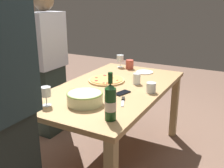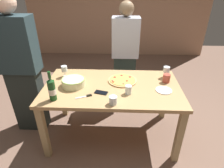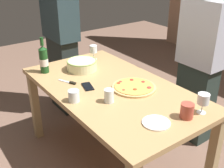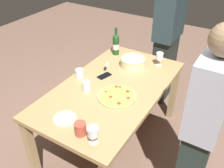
# 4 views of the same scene
# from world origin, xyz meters

# --- Properties ---
(ground_plane) EXTENTS (8.00, 8.00, 0.00)m
(ground_plane) POSITION_xyz_m (0.00, 0.00, 0.00)
(ground_plane) COLOR brown
(dining_table) EXTENTS (1.60, 0.90, 0.75)m
(dining_table) POSITION_xyz_m (0.00, 0.00, 0.66)
(dining_table) COLOR tan
(dining_table) RESTS_ON ground
(pizza) EXTENTS (0.35, 0.35, 0.03)m
(pizza) POSITION_xyz_m (0.12, 0.13, 0.76)
(pizza) COLOR tan
(pizza) RESTS_ON dining_table
(serving_bowl) EXTENTS (0.27, 0.27, 0.09)m
(serving_bowl) POSITION_xyz_m (-0.45, -0.01, 0.80)
(serving_bowl) COLOR beige
(serving_bowl) RESTS_ON dining_table
(wine_bottle) EXTENTS (0.08, 0.08, 0.32)m
(wine_bottle) POSITION_xyz_m (-0.60, -0.31, 0.88)
(wine_bottle) COLOR #19451B
(wine_bottle) RESTS_ON dining_table
(wine_glass_near_pizza) EXTENTS (0.07, 0.07, 0.15)m
(wine_glass_near_pizza) POSITION_xyz_m (-0.62, 0.22, 0.85)
(wine_glass_near_pizza) COLOR white
(wine_glass_near_pizza) RESTS_ON dining_table
(wine_glass_by_bottle) EXTENTS (0.08, 0.08, 0.14)m
(wine_glass_by_bottle) POSITION_xyz_m (0.68, 0.26, 0.85)
(wine_glass_by_bottle) COLOR white
(wine_glass_by_bottle) RESTS_ON dining_table
(cup_amber) EXTENTS (0.08, 0.08, 0.09)m
(cup_amber) POSITION_xyz_m (0.03, -0.36, 0.79)
(cup_amber) COLOR white
(cup_amber) RESTS_ON dining_table
(cup_ceramic) EXTENTS (0.09, 0.09, 0.10)m
(cup_ceramic) POSITION_xyz_m (0.66, 0.13, 0.80)
(cup_ceramic) COLOR #B14636
(cup_ceramic) RESTS_ON dining_table
(cup_spare) EXTENTS (0.07, 0.07, 0.10)m
(cup_spare) POSITION_xyz_m (0.19, -0.16, 0.80)
(cup_spare) COLOR white
(cup_spare) RESTS_ON dining_table
(side_plate) EXTENTS (0.18, 0.18, 0.01)m
(side_plate) POSITION_xyz_m (0.59, -0.08, 0.76)
(side_plate) COLOR white
(side_plate) RESTS_ON dining_table
(cell_phone) EXTENTS (0.16, 0.11, 0.01)m
(cell_phone) POSITION_xyz_m (-0.11, -0.16, 0.76)
(cell_phone) COLOR black
(cell_phone) RESTS_ON dining_table
(pizza_knife) EXTENTS (0.17, 0.09, 0.02)m
(pizza_knife) POSITION_xyz_m (-0.27, -0.24, 0.76)
(pizza_knife) COLOR silver
(pizza_knife) RESTS_ON dining_table
(person_host) EXTENTS (0.41, 0.24, 1.60)m
(person_host) POSITION_xyz_m (0.17, 0.89, 0.81)
(person_host) COLOR #25322D
(person_host) RESTS_ON ground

